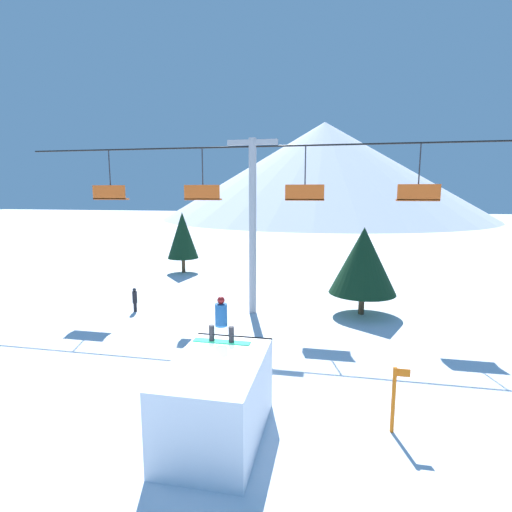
{
  "coord_description": "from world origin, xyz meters",
  "views": [
    {
      "loc": [
        3.38,
        -9.22,
        6.01
      ],
      "look_at": [
        0.66,
        4.19,
        3.8
      ],
      "focal_mm": 28.0,
      "sensor_mm": 36.0,
      "label": 1
    }
  ],
  "objects_px": {
    "trail_marker": "(394,398)",
    "distant_skier": "(135,299)",
    "snowboarder": "(221,320)",
    "snow_ramp": "(217,400)",
    "pine_tree_near": "(363,261)"
  },
  "relations": [
    {
      "from": "snowboarder",
      "to": "distant_skier",
      "type": "relative_size",
      "value": 1.27
    },
    {
      "from": "trail_marker",
      "to": "snowboarder",
      "type": "bearing_deg",
      "value": 178.83
    },
    {
      "from": "snowboarder",
      "to": "trail_marker",
      "type": "bearing_deg",
      "value": -1.17
    },
    {
      "from": "pine_tree_near",
      "to": "trail_marker",
      "type": "relative_size",
      "value": 2.51
    },
    {
      "from": "snow_ramp",
      "to": "distant_skier",
      "type": "xyz_separation_m",
      "value": [
        -7.16,
        9.26,
        -0.33
      ]
    },
    {
      "from": "snow_ramp",
      "to": "trail_marker",
      "type": "relative_size",
      "value": 2.04
    },
    {
      "from": "snowboarder",
      "to": "pine_tree_near",
      "type": "bearing_deg",
      "value": 66.74
    },
    {
      "from": "snow_ramp",
      "to": "pine_tree_near",
      "type": "xyz_separation_m",
      "value": [
        4.04,
        11.11,
        1.7
      ]
    },
    {
      "from": "pine_tree_near",
      "to": "trail_marker",
      "type": "xyz_separation_m",
      "value": [
        0.22,
        -10.01,
        -1.78
      ]
    },
    {
      "from": "snow_ramp",
      "to": "trail_marker",
      "type": "bearing_deg",
      "value": 14.57
    },
    {
      "from": "snowboarder",
      "to": "distant_skier",
      "type": "height_order",
      "value": "snowboarder"
    },
    {
      "from": "distant_skier",
      "to": "snow_ramp",
      "type": "bearing_deg",
      "value": -52.28
    },
    {
      "from": "pine_tree_near",
      "to": "trail_marker",
      "type": "bearing_deg",
      "value": -88.72
    },
    {
      "from": "snowboarder",
      "to": "snow_ramp",
      "type": "bearing_deg",
      "value": -79.36
    },
    {
      "from": "trail_marker",
      "to": "distant_skier",
      "type": "relative_size",
      "value": 1.4
    }
  ]
}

